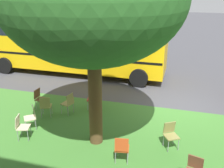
% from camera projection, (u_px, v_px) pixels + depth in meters
% --- Properties ---
extents(ground, '(80.00, 80.00, 0.00)m').
position_uv_depth(ground, '(175.00, 107.00, 11.29)').
color(ground, '#424247').
extents(grass_verge, '(48.00, 6.00, 0.01)m').
position_uv_depth(grass_verge, '(170.00, 150.00, 8.42)').
color(grass_verge, '#3D752D').
rests_on(grass_verge, ground).
extents(chair_0, '(0.51, 0.51, 0.88)m').
position_uv_depth(chair_0, '(68.00, 102.00, 10.56)').
color(chair_0, olive).
rests_on(chair_0, ground).
extents(chair_1, '(0.53, 0.54, 0.88)m').
position_uv_depth(chair_1, '(46.00, 105.00, 10.31)').
color(chair_1, olive).
rests_on(chair_1, ground).
extents(chair_2, '(0.49, 0.49, 0.88)m').
position_uv_depth(chair_2, '(94.00, 98.00, 10.98)').
color(chair_2, '#B7332D').
rests_on(chair_2, ground).
extents(chair_3, '(0.57, 0.57, 0.88)m').
position_uv_depth(chair_3, '(171.00, 133.00, 8.38)').
color(chair_3, olive).
rests_on(chair_3, ground).
extents(chair_4, '(0.52, 0.52, 0.88)m').
position_uv_depth(chair_4, '(21.00, 125.00, 8.85)').
color(chair_4, beige).
rests_on(chair_4, ground).
extents(chair_6, '(0.45, 0.45, 0.88)m').
position_uv_depth(chair_6, '(40.00, 97.00, 11.00)').
color(chair_6, brown).
rests_on(chair_6, ground).
extents(chair_7, '(0.48, 0.48, 0.88)m').
position_uv_depth(chair_7, '(122.00, 147.00, 7.66)').
color(chair_7, '#C64C1E').
rests_on(chair_7, ground).
extents(chair_8, '(0.59, 0.58, 0.88)m').
position_uv_depth(chair_8, '(32.00, 116.00, 9.49)').
color(chair_8, beige).
rests_on(chair_8, ground).
extents(school_bus, '(10.40, 2.80, 2.88)m').
position_uv_depth(school_bus, '(75.00, 44.00, 15.00)').
color(school_bus, yellow).
rests_on(school_bus, ground).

